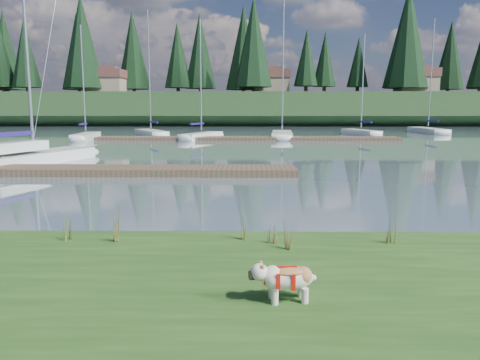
{
  "coord_description": "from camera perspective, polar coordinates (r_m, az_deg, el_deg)",
  "views": [
    {
      "loc": [
        1.93,
        -10.42,
        2.74
      ],
      "look_at": [
        1.79,
        -0.5,
        1.22
      ],
      "focal_mm": 35.0,
      "sensor_mm": 36.0,
      "label": 1
    }
  ],
  "objects": [
    {
      "name": "sailboat_bg_1",
      "position": [
        48.69,
        -11.01,
        5.74
      ],
      "size": [
        5.12,
        8.13,
        12.3
      ],
      "rotation": [
        0.0,
        0.0,
        2.03
      ],
      "color": "silver",
      "rests_on": "ground"
    },
    {
      "name": "house_2",
      "position": [
        84.36,
        20.67,
        11.3
      ],
      "size": [
        6.3,
        5.3,
        4.65
      ],
      "color": "gray",
      "rests_on": "ridge"
    },
    {
      "name": "mud_lip",
      "position": [
        9.42,
        -11.15,
        -7.92
      ],
      "size": [
        60.0,
        0.5,
        0.14
      ],
      "primitive_type": "cube",
      "color": "#33281C",
      "rests_on": "ground"
    },
    {
      "name": "ground",
      "position": [
        40.56,
        -1.92,
        4.86
      ],
      "size": [
        200.0,
        200.0,
        0.0
      ],
      "primitive_type": "plane",
      "color": "slate",
      "rests_on": "ground"
    },
    {
      "name": "conifer_1",
      "position": [
        91.98,
        -27.07,
        13.14
      ],
      "size": [
        4.4,
        4.4,
        11.3
      ],
      "color": "#382619",
      "rests_on": "ridge"
    },
    {
      "name": "weed_0",
      "position": [
        8.75,
        -14.83,
        -5.45
      ],
      "size": [
        0.17,
        0.14,
        0.7
      ],
      "color": "#475B23",
      "rests_on": "bank"
    },
    {
      "name": "sailboat_main",
      "position": [
        25.47,
        -23.93,
        2.76
      ],
      "size": [
        4.91,
        10.17,
        14.32
      ],
      "rotation": [
        0.0,
        0.0,
        1.26
      ],
      "color": "silver",
      "rests_on": "ground"
    },
    {
      "name": "conifer_4",
      "position": [
        77.13,
        1.67,
        16.45
      ],
      "size": [
        6.16,
        6.16,
        15.1
      ],
      "color": "#382619",
      "rests_on": "ridge"
    },
    {
      "name": "weed_5",
      "position": [
        8.83,
        18.02,
        -5.9
      ],
      "size": [
        0.17,
        0.14,
        0.54
      ],
      "color": "#475B23",
      "rests_on": "bank"
    },
    {
      "name": "bulldog",
      "position": [
        5.98,
        5.68,
        -11.68
      ],
      "size": [
        0.84,
        0.41,
        0.5
      ],
      "rotation": [
        0.0,
        0.0,
        3.28
      ],
      "color": "silver",
      "rests_on": "bank"
    },
    {
      "name": "house_1",
      "position": [
        81.65,
        3.76,
        11.93
      ],
      "size": [
        6.3,
        5.3,
        4.65
      ],
      "color": "gray",
      "rests_on": "ridge"
    },
    {
      "name": "sailboat_bg_4",
      "position": [
        49.93,
        14.19,
        5.71
      ],
      "size": [
        3.11,
        6.92,
        10.18
      ],
      "rotation": [
        0.0,
        0.0,
        1.84
      ],
      "color": "silver",
      "rests_on": "ground"
    },
    {
      "name": "weed_2",
      "position": [
        8.11,
        5.94,
        -6.36
      ],
      "size": [
        0.17,
        0.14,
        0.68
      ],
      "color": "#475B23",
      "rests_on": "bank"
    },
    {
      "name": "sailboat_bg_2",
      "position": [
        42.7,
        -4.34,
        5.48
      ],
      "size": [
        3.87,
        6.92,
        10.51
      ],
      "rotation": [
        0.0,
        0.0,
        1.18
      ],
      "color": "silver",
      "rests_on": "ground"
    },
    {
      "name": "conifer_2",
      "position": [
        83.62,
        -18.7,
        15.72
      ],
      "size": [
        6.6,
        6.6,
        16.05
      ],
      "color": "#382619",
      "rests_on": "ridge"
    },
    {
      "name": "dock_far",
      "position": [
        40.51,
        0.92,
        5.07
      ],
      "size": [
        26.0,
        2.2,
        0.3
      ],
      "primitive_type": "cube",
      "color": "#4C3D2C",
      "rests_on": "ground"
    },
    {
      "name": "dock_near",
      "position": [
        20.47,
        -16.03,
        1.12
      ],
      "size": [
        16.0,
        2.0,
        0.3
      ],
      "primitive_type": "cube",
      "color": "#4C3D2C",
      "rests_on": "ground"
    },
    {
      "name": "sailboat_bg_3",
      "position": [
        44.55,
        5.15,
        5.59
      ],
      "size": [
        2.42,
        9.17,
        13.2
      ],
      "rotation": [
        0.0,
        0.0,
        1.5
      ],
      "color": "silver",
      "rests_on": "ground"
    },
    {
      "name": "weed_3",
      "position": [
        9.14,
        -20.36,
        -5.21
      ],
      "size": [
        0.17,
        0.14,
        0.66
      ],
      "color": "#475B23",
      "rests_on": "bank"
    },
    {
      "name": "conifer_3",
      "position": [
        83.77,
        -7.63,
        14.83
      ],
      "size": [
        4.84,
        4.84,
        12.25
      ],
      "color": "#382619",
      "rests_on": "ridge"
    },
    {
      "name": "weed_4",
      "position": [
        8.39,
        3.83,
        -6.57
      ],
      "size": [
        0.17,
        0.14,
        0.43
      ],
      "color": "#475B23",
      "rests_on": "bank"
    },
    {
      "name": "sailboat_bg_5",
      "position": [
        57.02,
        21.64,
        5.69
      ],
      "size": [
        1.94,
        8.81,
        12.44
      ],
      "rotation": [
        0.0,
        0.0,
        1.6
      ],
      "color": "silver",
      "rests_on": "ground"
    },
    {
      "name": "weed_1",
      "position": [
        8.58,
        0.46,
        -5.8
      ],
      "size": [
        0.17,
        0.14,
        0.57
      ],
      "color": "#475B23",
      "rests_on": "bank"
    },
    {
      "name": "sailboat_bg_0",
      "position": [
        44.06,
        -18.09,
        5.17
      ],
      "size": [
        1.95,
        6.82,
        9.9
      ],
      "rotation": [
        0.0,
        0.0,
        1.67
      ],
      "color": "silver",
      "rests_on": "ground"
    },
    {
      "name": "house_0",
      "position": [
        84.03,
        -16.06,
        11.53
      ],
      "size": [
        6.3,
        5.3,
        4.65
      ],
      "color": "gray",
      "rests_on": "ridge"
    },
    {
      "name": "conifer_5",
      "position": [
        81.88,
        10.32,
        14.27
      ],
      "size": [
        3.96,
        3.96,
        10.35
      ],
      "color": "#382619",
      "rests_on": "ridge"
    },
    {
      "name": "conifer_6",
      "position": [
        83.4,
        19.82,
        16.0
      ],
      "size": [
        7.04,
        7.04,
        17.0
      ],
      "color": "#382619",
      "rests_on": "ridge"
    },
    {
      "name": "ridge",
      "position": [
        83.45,
        -0.51,
        8.58
      ],
      "size": [
        200.0,
        20.0,
        5.0
      ],
      "primitive_type": "cube",
      "color": "#1C3319",
      "rests_on": "ground"
    }
  ]
}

